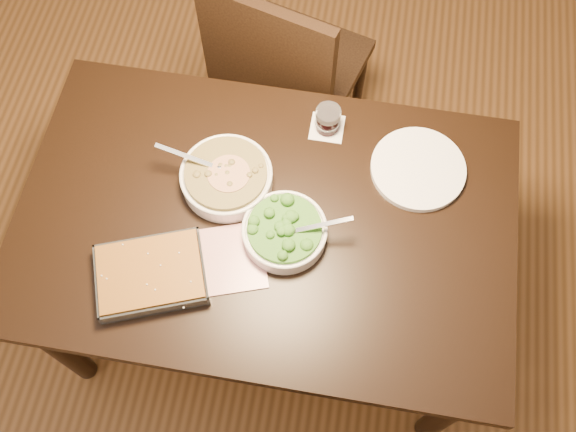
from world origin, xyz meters
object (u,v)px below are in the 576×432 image
object	(u,v)px
stew_bowl	(226,177)
dinner_plate	(418,169)
chair_far	(284,71)
baking_dish	(151,274)
wine_tumbler	(328,119)
broccoli_bowl	(285,231)
table	(266,232)

from	to	relation	value
stew_bowl	dinner_plate	xyz separation A→B (m)	(0.54, 0.13, -0.03)
dinner_plate	chair_far	bearing A→B (deg)	136.61
baking_dish	wine_tumbler	distance (m)	0.68
stew_bowl	broccoli_bowl	size ratio (longest dim) A/B	1.11
table	broccoli_bowl	xyz separation A→B (m)	(0.06, -0.04, 0.13)
stew_bowl	broccoli_bowl	bearing A→B (deg)	-35.65
broccoli_bowl	wine_tumbler	distance (m)	0.38
stew_bowl	wine_tumbler	world-z (taller)	stew_bowl
table	baking_dish	bearing A→B (deg)	-139.96
table	wine_tumbler	world-z (taller)	wine_tumbler
broccoli_bowl	dinner_plate	size ratio (longest dim) A/B	0.96
stew_bowl	baking_dish	world-z (taller)	stew_bowl
chair_far	baking_dish	bearing A→B (deg)	93.38
stew_bowl	wine_tumbler	xyz separation A→B (m)	(0.26, 0.23, 0.01)
table	chair_far	world-z (taller)	chair_far
table	baking_dish	size ratio (longest dim) A/B	4.10
baking_dish	dinner_plate	distance (m)	0.81
baking_dish	chair_far	bearing A→B (deg)	56.60
stew_bowl	wine_tumbler	bearing A→B (deg)	42.48
stew_bowl	broccoli_bowl	xyz separation A→B (m)	(0.19, -0.14, -0.00)
stew_bowl	baking_dish	size ratio (longest dim) A/B	0.85
broccoli_bowl	baking_dish	xyz separation A→B (m)	(-0.33, -0.18, -0.01)
broccoli_bowl	wine_tumbler	bearing A→B (deg)	80.04
wine_tumbler	baking_dish	bearing A→B (deg)	-125.58
wine_tumbler	stew_bowl	bearing A→B (deg)	-137.52
broccoli_bowl	wine_tumbler	xyz separation A→B (m)	(0.07, 0.37, 0.01)
stew_bowl	baking_dish	bearing A→B (deg)	-113.60
table	dinner_plate	bearing A→B (deg)	29.06
baking_dish	dinner_plate	bearing A→B (deg)	13.04
chair_far	table	bearing A→B (deg)	111.43
wine_tumbler	chair_far	distance (m)	0.47
table	wine_tumbler	bearing A→B (deg)	68.54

